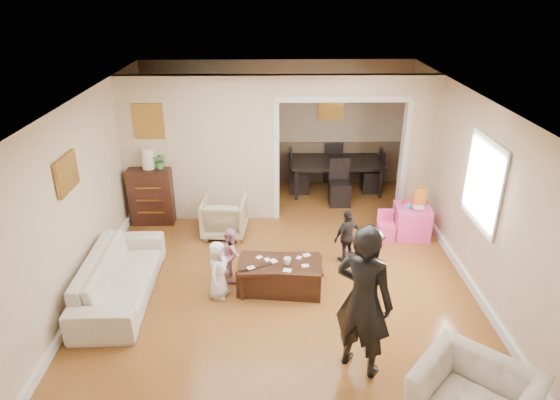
{
  "coord_description": "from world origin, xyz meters",
  "views": [
    {
      "loc": [
        -0.11,
        -6.36,
        4.03
      ],
      "look_at": [
        0.0,
        0.2,
        1.05
      ],
      "focal_mm": 31.14,
      "sensor_mm": 36.0,
      "label": 1
    }
  ],
  "objects_px": {
    "sofa": "(120,276)",
    "child_toddler": "(347,236)",
    "play_table": "(412,221)",
    "cyan_cup": "(408,206)",
    "child_kneel_b": "(232,254)",
    "dresser": "(152,195)",
    "dining_table": "(336,176)",
    "coffee_table": "(280,276)",
    "child_kneel_a": "(218,270)",
    "coffee_cup": "(287,261)",
    "table_lamp": "(148,158)",
    "armchair_back": "(224,217)",
    "adult_person": "(364,301)"
  },
  "relations": [
    {
      "from": "sofa",
      "to": "child_toddler",
      "type": "relative_size",
      "value": 2.49
    },
    {
      "from": "play_table",
      "to": "cyan_cup",
      "type": "relative_size",
      "value": 7.09
    },
    {
      "from": "cyan_cup",
      "to": "child_kneel_b",
      "type": "distance_m",
      "value": 3.12
    },
    {
      "from": "sofa",
      "to": "dresser",
      "type": "distance_m",
      "value": 2.31
    },
    {
      "from": "dining_table",
      "to": "child_toddler",
      "type": "distance_m",
      "value": 2.76
    },
    {
      "from": "dresser",
      "to": "child_kneel_b",
      "type": "relative_size",
      "value": 1.27
    },
    {
      "from": "coffee_table",
      "to": "sofa",
      "type": "bearing_deg",
      "value": -176.96
    },
    {
      "from": "sofa",
      "to": "child_kneel_a",
      "type": "height_order",
      "value": "child_kneel_a"
    },
    {
      "from": "sofa",
      "to": "coffee_cup",
      "type": "bearing_deg",
      "value": -89.6
    },
    {
      "from": "sofa",
      "to": "coffee_cup",
      "type": "distance_m",
      "value": 2.32
    },
    {
      "from": "cyan_cup",
      "to": "child_kneel_a",
      "type": "bearing_deg",
      "value": -151.34
    },
    {
      "from": "coffee_table",
      "to": "play_table",
      "type": "bearing_deg",
      "value": 34.33
    },
    {
      "from": "table_lamp",
      "to": "play_table",
      "type": "bearing_deg",
      "value": -7.94
    },
    {
      "from": "table_lamp",
      "to": "cyan_cup",
      "type": "height_order",
      "value": "table_lamp"
    },
    {
      "from": "armchair_back",
      "to": "adult_person",
      "type": "height_order",
      "value": "adult_person"
    },
    {
      "from": "coffee_cup",
      "to": "play_table",
      "type": "xyz_separation_m",
      "value": [
        2.17,
        1.6,
        -0.21
      ]
    },
    {
      "from": "sofa",
      "to": "adult_person",
      "type": "distance_m",
      "value": 3.44
    },
    {
      "from": "dresser",
      "to": "table_lamp",
      "type": "relative_size",
      "value": 2.86
    },
    {
      "from": "coffee_cup",
      "to": "armchair_back",
      "type": "bearing_deg",
      "value": 121.03
    },
    {
      "from": "dresser",
      "to": "armchair_back",
      "type": "bearing_deg",
      "value": -21.65
    },
    {
      "from": "table_lamp",
      "to": "child_kneel_b",
      "type": "relative_size",
      "value": 0.44
    },
    {
      "from": "table_lamp",
      "to": "child_toddler",
      "type": "bearing_deg",
      "value": -23.46
    },
    {
      "from": "child_kneel_b",
      "to": "child_kneel_a",
      "type": "bearing_deg",
      "value": 148.1
    },
    {
      "from": "play_table",
      "to": "adult_person",
      "type": "relative_size",
      "value": 0.31
    },
    {
      "from": "coffee_table",
      "to": "child_toddler",
      "type": "bearing_deg",
      "value": 35.54
    },
    {
      "from": "play_table",
      "to": "child_kneel_a",
      "type": "xyz_separation_m",
      "value": [
        -3.12,
        -1.7,
        0.15
      ]
    },
    {
      "from": "sofa",
      "to": "play_table",
      "type": "xyz_separation_m",
      "value": [
        4.48,
        1.67,
        -0.04
      ]
    },
    {
      "from": "armchair_back",
      "to": "coffee_table",
      "type": "distance_m",
      "value": 1.9
    },
    {
      "from": "coffee_cup",
      "to": "play_table",
      "type": "relative_size",
      "value": 0.19
    },
    {
      "from": "sofa",
      "to": "coffee_table",
      "type": "height_order",
      "value": "sofa"
    },
    {
      "from": "cyan_cup",
      "to": "adult_person",
      "type": "relative_size",
      "value": 0.04
    },
    {
      "from": "coffee_cup",
      "to": "dining_table",
      "type": "bearing_deg",
      "value": 72.7
    },
    {
      "from": "armchair_back",
      "to": "coffee_cup",
      "type": "distance_m",
      "value": 2.0
    },
    {
      "from": "sofa",
      "to": "coffee_cup",
      "type": "xyz_separation_m",
      "value": [
        2.31,
        0.07,
        0.17
      ]
    },
    {
      "from": "dining_table",
      "to": "adult_person",
      "type": "bearing_deg",
      "value": -96.19
    },
    {
      "from": "armchair_back",
      "to": "play_table",
      "type": "distance_m",
      "value": 3.2
    },
    {
      "from": "armchair_back",
      "to": "child_toddler",
      "type": "xyz_separation_m",
      "value": [
        1.98,
        -0.91,
        0.1
      ]
    },
    {
      "from": "dresser",
      "to": "coffee_table",
      "type": "distance_m",
      "value": 3.15
    },
    {
      "from": "play_table",
      "to": "adult_person",
      "type": "bearing_deg",
      "value": -114.47
    },
    {
      "from": "armchair_back",
      "to": "dining_table",
      "type": "distance_m",
      "value": 2.83
    },
    {
      "from": "cyan_cup",
      "to": "adult_person",
      "type": "distance_m",
      "value": 3.33
    },
    {
      "from": "armchair_back",
      "to": "table_lamp",
      "type": "distance_m",
      "value": 1.68
    },
    {
      "from": "dresser",
      "to": "coffee_table",
      "type": "xyz_separation_m",
      "value": [
        2.25,
        -2.18,
        -0.3
      ]
    },
    {
      "from": "adult_person",
      "to": "child_kneel_b",
      "type": "bearing_deg",
      "value": -13.36
    },
    {
      "from": "adult_person",
      "to": "table_lamp",
      "type": "bearing_deg",
      "value": -13.78
    },
    {
      "from": "table_lamp",
      "to": "coffee_table",
      "type": "bearing_deg",
      "value": -44.1
    },
    {
      "from": "adult_person",
      "to": "child_toddler",
      "type": "xyz_separation_m",
      "value": [
        0.18,
        2.29,
        -0.48
      ]
    },
    {
      "from": "coffee_cup",
      "to": "child_toddler",
      "type": "relative_size",
      "value": 0.13
    },
    {
      "from": "coffee_cup",
      "to": "adult_person",
      "type": "relative_size",
      "value": 0.06
    },
    {
      "from": "dining_table",
      "to": "child_toddler",
      "type": "xyz_separation_m",
      "value": [
        -0.16,
        -2.76,
        0.1
      ]
    }
  ]
}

